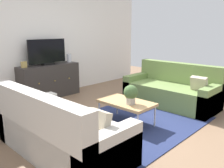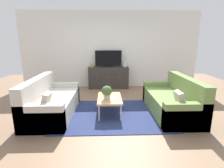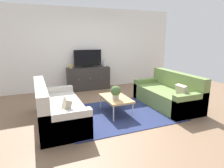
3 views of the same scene
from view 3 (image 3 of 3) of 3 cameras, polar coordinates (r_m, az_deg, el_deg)
The scene contains 11 objects.
ground_plane at distance 4.75m, azimuth 1.42°, elevation -8.06°, with size 10.00×10.00×0.00m, color #84664C.
wall_back at distance 6.83m, azimuth -7.30°, elevation 10.11°, with size 6.40×0.12×2.70m, color white.
area_rug at distance 4.62m, azimuth 2.18°, elevation -8.63°, with size 2.50×1.90×0.01m, color navy.
couch_left_side at distance 4.21m, azimuth -16.35°, elevation -7.39°, with size 0.88×1.89×0.86m.
couch_right_side at distance 5.29m, azimuth 16.35°, elevation -3.07°, with size 0.88×1.89×0.86m.
coffee_table at distance 4.52m, azimuth 1.10°, elevation -4.29°, with size 0.54×0.91×0.40m.
potted_plant at distance 4.31m, azimuth 1.09°, elevation -2.33°, with size 0.23×0.23×0.31m.
tv_console at distance 6.68m, azimuth -6.92°, elevation 1.67°, with size 1.41×0.47×0.77m.
flat_screen_tv at distance 6.59m, azimuth -7.13°, elevation 7.42°, with size 0.93×0.16×0.58m.
glass_vase at distance 6.77m, azimuth -2.22°, elevation 6.09°, with size 0.11×0.11×0.20m, color silver.
mantel_clock at distance 6.47m, azimuth -12.06°, elevation 5.12°, with size 0.11×0.07×0.13m, color tan.
Camera 3 is at (-1.79, -4.03, 1.75)m, focal length 31.12 mm.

